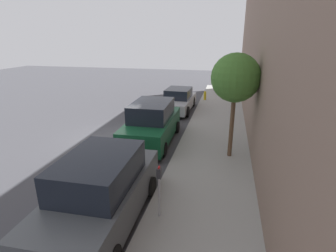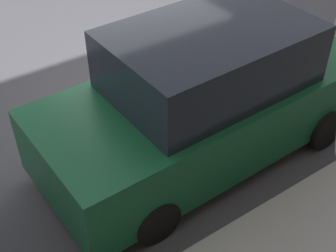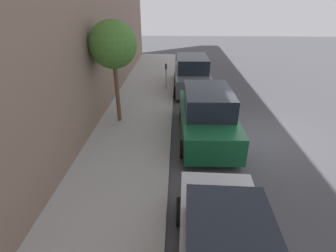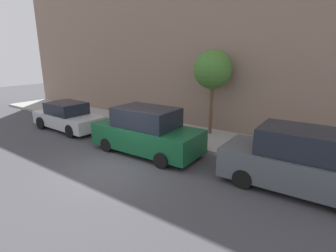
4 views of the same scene
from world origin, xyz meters
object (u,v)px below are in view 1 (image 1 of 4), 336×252
(parking_meter_near, at_px, (159,186))
(street_tree, at_px, (236,78))
(fire_hydrant, at_px, (205,95))
(parked_suv_second, at_px, (152,123))
(parked_suv_nearest, at_px, (101,192))
(parked_sedan_third, at_px, (178,100))

(parking_meter_near, xyz_separation_m, street_tree, (1.87, 4.45, 2.29))
(fire_hydrant, bearing_deg, street_tree, -79.07)
(parked_suv_second, distance_m, parking_meter_near, 5.91)
(parking_meter_near, relative_size, fire_hydrant, 2.21)
(parked_suv_second, bearing_deg, parked_suv_nearest, -86.97)
(parking_meter_near, xyz_separation_m, fire_hydrant, (-0.10, 14.65, -0.59))
(parked_sedan_third, relative_size, fire_hydrant, 6.59)
(parked_suv_nearest, distance_m, parked_suv_second, 5.99)
(street_tree, relative_size, fire_hydrant, 6.07)
(parked_suv_second, bearing_deg, fire_hydrant, 79.13)
(parked_suv_nearest, relative_size, parked_suv_second, 1.00)
(street_tree, xyz_separation_m, fire_hydrant, (-1.97, 10.20, -2.88))
(parked_suv_nearest, bearing_deg, parked_suv_second, 93.03)
(parked_suv_nearest, xyz_separation_m, parked_suv_second, (-0.32, 5.98, 0.00))
(parked_suv_nearest, distance_m, street_tree, 6.38)
(parked_suv_second, height_order, fire_hydrant, parked_suv_second)
(parked_suv_nearest, relative_size, fire_hydrant, 7.02)
(parking_meter_near, bearing_deg, street_tree, 67.25)
(parked_sedan_third, height_order, street_tree, street_tree)
(parked_suv_nearest, bearing_deg, parking_meter_near, 13.60)
(parked_suv_nearest, relative_size, parked_sedan_third, 1.06)
(parked_suv_second, distance_m, street_tree, 4.59)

